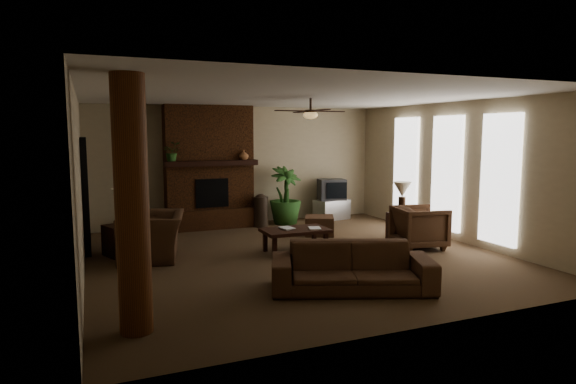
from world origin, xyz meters
name	(u,v)px	position (x,y,z in m)	size (l,w,h in m)	color
room_shell	(297,178)	(0.00, 0.00, 1.40)	(7.00, 7.00, 7.00)	brown
fireplace	(210,177)	(-0.80, 3.22, 1.16)	(2.40, 0.70, 2.80)	#542D16
windows	(447,173)	(3.45, 0.20, 1.35)	(0.08, 3.65, 2.35)	white
log_column	(132,206)	(-2.95, -2.40, 1.40)	(0.36, 0.36, 2.80)	brown
doorway	(86,195)	(-3.44, 1.80, 1.05)	(0.10, 1.00, 2.10)	black
ceiling_fan	(311,113)	(0.40, 0.30, 2.53)	(1.35, 1.35, 0.37)	black
sofa	(352,259)	(-0.04, -2.04, 0.43)	(2.22, 0.65, 0.87)	#4D3321
armchair_left	(152,228)	(-2.40, 0.77, 0.53)	(1.22, 0.79, 1.06)	#4D3321
armchair_right	(420,225)	(2.39, -0.34, 0.44)	(0.86, 0.80, 0.88)	#4D3321
coffee_table	(295,232)	(0.09, 0.26, 0.37)	(1.20, 0.70, 0.43)	black
ottoman	(319,226)	(1.16, 1.46, 0.20)	(0.60, 0.60, 0.40)	#4D3321
tv_stand	(332,209)	(2.29, 3.06, 0.25)	(0.85, 0.50, 0.50)	#B8B7BA
tv	(332,189)	(2.28, 3.05, 0.76)	(0.74, 0.65, 0.52)	#343437
floor_vase	(261,208)	(0.30, 2.80, 0.43)	(0.34, 0.34, 0.77)	#34271D
floor_plant	(285,208)	(0.97, 2.93, 0.39)	(0.77, 1.38, 0.77)	#2C5723
side_table_left	(121,240)	(-2.89, 1.23, 0.28)	(0.50, 0.50, 0.55)	black
lamp_left	(122,200)	(-2.85, 1.21, 1.00)	(0.43, 0.43, 0.65)	black
side_table_right	(402,227)	(2.50, 0.35, 0.28)	(0.50, 0.50, 0.55)	black
lamp_right	(402,192)	(2.45, 0.31, 1.00)	(0.42, 0.42, 0.65)	black
mantel_plant	(172,154)	(-1.67, 2.98, 1.72)	(0.38, 0.42, 0.33)	#2C5723
mantel_vase	(244,155)	(-0.06, 2.94, 1.67)	(0.22, 0.23, 0.22)	#97613C
book_a	(282,222)	(-0.16, 0.31, 0.57)	(0.22, 0.03, 0.29)	#999999
book_b	(309,221)	(0.32, 0.17, 0.58)	(0.21, 0.02, 0.29)	#999999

